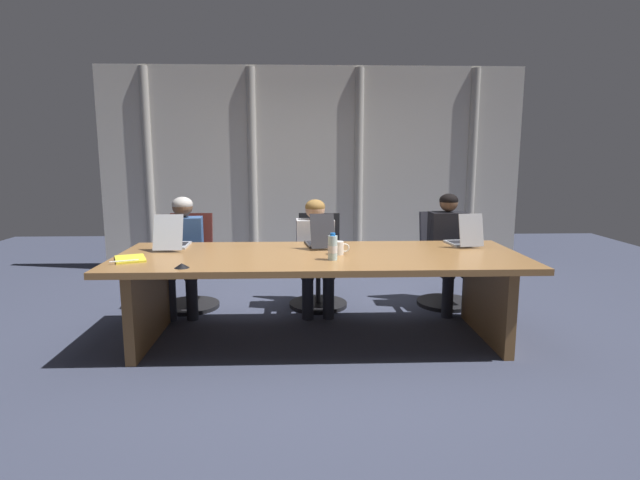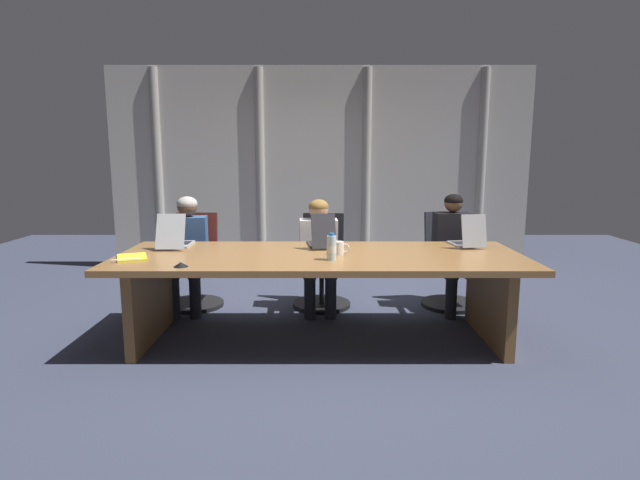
# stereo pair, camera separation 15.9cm
# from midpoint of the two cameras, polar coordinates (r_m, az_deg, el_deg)

# --- Properties ---
(ground_plane) EXTENTS (11.26, 11.26, 0.00)m
(ground_plane) POSITION_cam_midpoint_polar(r_m,az_deg,el_deg) (4.42, -1.05, -11.06)
(ground_plane) COLOR #383D51
(conference_table) EXTENTS (3.37, 1.24, 0.74)m
(conference_table) POSITION_cam_midpoint_polar(r_m,az_deg,el_deg) (4.25, -1.08, -3.65)
(conference_table) COLOR olive
(conference_table) RESTS_ON ground_plane
(curtain_backdrop) EXTENTS (5.63, 0.17, 2.71)m
(curtain_backdrop) POSITION_cam_midpoint_polar(r_m,az_deg,el_deg) (6.91, -1.58, 7.91)
(curtain_backdrop) COLOR beige
(curtain_backdrop) RESTS_ON ground_plane
(laptop_left_end) EXTENTS (0.26, 0.47, 0.31)m
(laptop_left_end) POSITION_cam_midpoint_polar(r_m,az_deg,el_deg) (4.70, -17.18, -0.13)
(laptop_left_end) COLOR #A8ADB7
(laptop_left_end) RESTS_ON conference_table
(laptop_left_mid) EXTENTS (0.27, 0.46, 0.31)m
(laptop_left_mid) POSITION_cam_midpoint_polar(r_m,az_deg,el_deg) (4.56, -1.04, -0.00)
(laptop_left_mid) COLOR #2D2D33
(laptop_left_mid) RESTS_ON conference_table
(laptop_center) EXTENTS (0.27, 0.40, 0.30)m
(laptop_center) POSITION_cam_midpoint_polar(r_m,az_deg,el_deg) (4.77, 15.01, 0.10)
(laptop_center) COLOR #A8ADB7
(laptop_center) RESTS_ON conference_table
(office_chair_left_end) EXTENTS (0.60, 0.60, 0.95)m
(office_chair_left_end) POSITION_cam_midpoint_polar(r_m,az_deg,el_deg) (5.42, -15.26, -3.62)
(office_chair_left_end) COLOR #511E19
(office_chair_left_end) RESTS_ON ground_plane
(office_chair_left_mid) EXTENTS (0.60, 0.60, 0.95)m
(office_chair_left_mid) POSITION_cam_midpoint_polar(r_m,az_deg,el_deg) (5.28, -1.04, -3.64)
(office_chair_left_mid) COLOR black
(office_chair_left_mid) RESTS_ON ground_plane
(office_chair_center) EXTENTS (0.60, 0.61, 0.96)m
(office_chair_center) POSITION_cam_midpoint_polar(r_m,az_deg,el_deg) (5.47, 13.04, -3.38)
(office_chair_center) COLOR #2D2D38
(office_chair_center) RESTS_ON ground_plane
(person_left_end) EXTENTS (0.41, 0.57, 1.15)m
(person_left_end) POSITION_cam_midpoint_polar(r_m,az_deg,el_deg) (5.22, -16.00, -0.80)
(person_left_end) COLOR #335184
(person_left_end) RESTS_ON ground_plane
(person_left_mid) EXTENTS (0.40, 0.56, 1.12)m
(person_left_mid) POSITION_cam_midpoint_polar(r_m,az_deg,el_deg) (5.07, -1.37, -0.91)
(person_left_mid) COLOR silver
(person_left_mid) RESTS_ON ground_plane
(person_center) EXTENTS (0.38, 0.56, 1.17)m
(person_center) POSITION_cam_midpoint_polar(r_m,az_deg,el_deg) (5.26, 13.56, -0.58)
(person_center) COLOR black
(person_center) RESTS_ON ground_plane
(water_bottle_primary) EXTENTS (0.08, 0.08, 0.22)m
(water_bottle_primary) POSITION_cam_midpoint_polar(r_m,az_deg,el_deg) (3.98, 0.29, -0.89)
(water_bottle_primary) COLOR silver
(water_bottle_primary) RESTS_ON conference_table
(coffee_mug_near) EXTENTS (0.14, 0.09, 0.11)m
(coffee_mug_near) POSITION_cam_midpoint_polar(r_m,az_deg,el_deg) (4.20, 1.05, -0.90)
(coffee_mug_near) COLOR white
(coffee_mug_near) RESTS_ON conference_table
(conference_mic_left_side) EXTENTS (0.11, 0.11, 0.03)m
(conference_mic_left_side) POSITION_cam_midpoint_polar(r_m,az_deg,el_deg) (3.87, -16.43, -2.78)
(conference_mic_left_side) COLOR black
(conference_mic_left_side) RESTS_ON conference_table
(spiral_notepad) EXTENTS (0.32, 0.36, 0.03)m
(spiral_notepad) POSITION_cam_midpoint_polar(r_m,az_deg,el_deg) (4.29, -21.60, -1.99)
(spiral_notepad) COLOR yellow
(spiral_notepad) RESTS_ON conference_table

